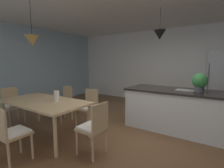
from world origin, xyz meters
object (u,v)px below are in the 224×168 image
object	(u,v)px
kitchen_island	(175,109)
refrigerator	(221,82)
dining_table	(44,104)
chair_far_left	(64,102)
chair_far_right	(88,107)
chair_near_right	(10,132)
chair_window_end	(13,104)
potted_plant_on_island	(200,82)
vase_on_dining_table	(57,96)
chair_kitchen_end	(94,127)

from	to	relation	value
kitchen_island	refrigerator	size ratio (longest dim) A/B	1.15
dining_table	chair_far_left	distance (m)	0.97
chair_far_right	chair_near_right	distance (m)	1.70
dining_table	kitchen_island	xyz separation A→B (m)	(2.16, 1.81, -0.20)
chair_window_end	chair_near_right	size ratio (longest dim) A/B	1.00
chair_near_right	refrigerator	bearing A→B (deg)	61.18
chair_near_right	chair_window_end	bearing A→B (deg)	153.86
chair_near_right	potted_plant_on_island	bearing A→B (deg)	50.60
refrigerator	potted_plant_on_island	bearing A→B (deg)	-100.65
potted_plant_on_island	vase_on_dining_table	size ratio (longest dim) A/B	1.84
kitchen_island	dining_table	bearing A→B (deg)	-140.10
chair_far_left	kitchen_island	distance (m)	2.75
dining_table	kitchen_island	bearing A→B (deg)	39.90
chair_near_right	kitchen_island	size ratio (longest dim) A/B	0.41
dining_table	kitchen_island	distance (m)	2.82
chair_far_left	refrigerator	size ratio (longest dim) A/B	0.47
chair_near_right	potted_plant_on_island	size ratio (longest dim) A/B	2.29
chair_near_right	vase_on_dining_table	xyz separation A→B (m)	(-0.20, 0.99, 0.36)
chair_window_end	refrigerator	distance (m)	5.75
refrigerator	chair_kitchen_end	bearing A→B (deg)	-113.72
chair_far_right	potted_plant_on_island	xyz separation A→B (m)	(2.18, 0.95, 0.64)
chair_far_right	kitchen_island	xyz separation A→B (m)	(1.74, 0.95, -0.01)
dining_table	chair_far_left	xyz separation A→B (m)	(-0.42, 0.85, -0.19)
chair_far_left	refrigerator	bearing A→B (deg)	40.89
dining_table	chair_far_left	bearing A→B (deg)	116.27
kitchen_island	vase_on_dining_table	xyz separation A→B (m)	(-1.93, -1.66, 0.37)
chair_near_right	refrigerator	xyz separation A→B (m)	(2.56, 4.65, 0.45)
chair_far_right	potted_plant_on_island	size ratio (longest dim) A/B	2.29
chair_window_end	vase_on_dining_table	xyz separation A→B (m)	(1.54, 0.14, 0.36)
chair_far_right	vase_on_dining_table	bearing A→B (deg)	-105.40
chair_kitchen_end	refrigerator	bearing A→B (deg)	66.28
vase_on_dining_table	chair_far_left	bearing A→B (deg)	132.46
chair_kitchen_end	chair_far_right	world-z (taller)	same
chair_window_end	chair_far_right	bearing A→B (deg)	26.04
dining_table	chair_far_right	world-z (taller)	chair_far_right
vase_on_dining_table	potted_plant_on_island	bearing A→B (deg)	34.99
chair_far_right	kitchen_island	distance (m)	1.98
kitchen_island	refrigerator	xyz separation A→B (m)	(0.82, 1.99, 0.46)
chair_window_end	potted_plant_on_island	xyz separation A→B (m)	(3.92, 1.80, 0.64)
dining_table	refrigerator	xyz separation A→B (m)	(2.98, 3.80, 0.26)
kitchen_island	chair_near_right	bearing A→B (deg)	-123.14
chair_kitchen_end	chair_far_right	bearing A→B (deg)	136.19
chair_near_right	dining_table	bearing A→B (deg)	116.54
chair_window_end	chair_far_right	world-z (taller)	same
chair_far_left	potted_plant_on_island	world-z (taller)	potted_plant_on_island
refrigerator	chair_window_end	bearing A→B (deg)	-138.54
dining_table	chair_kitchen_end	xyz separation A→B (m)	(1.31, -0.00, -0.19)
chair_window_end	chair_kitchen_end	xyz separation A→B (m)	(2.63, -0.00, 0.00)
chair_kitchen_end	dining_table	bearing A→B (deg)	179.95
chair_far_left	chair_far_right	distance (m)	0.84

